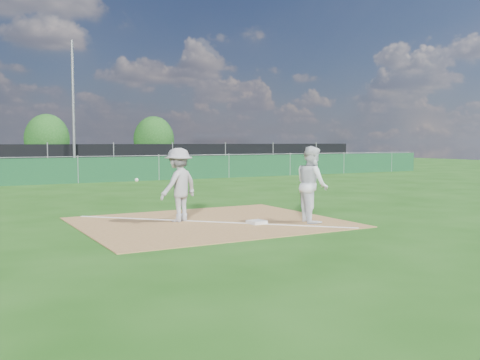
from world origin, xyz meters
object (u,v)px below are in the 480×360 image
light_pole (73,108)px  car_mid (9,159)px  car_right (115,158)px  tree_right (154,139)px  play_at_first (179,185)px  first_base (257,222)px  runner (312,184)px  tree_mid (47,139)px

light_pole → car_mid: 7.22m
car_right → tree_right: (5.04, 5.50, 1.43)m
play_at_first → car_right: 27.75m
first_base → tree_right: size_ratio=0.09×
runner → car_right: runner is taller
first_base → runner: 1.62m
car_mid → first_base: bearing=-176.7°
play_at_first → tree_right: tree_right is taller
car_mid → tree_mid: size_ratio=1.13×
runner → tree_right: 35.22m
car_right → tree_right: tree_right is taller
car_mid → tree_right: 13.61m
play_at_first → light_pole: bearing=84.3°
play_at_first → car_right: (6.30, 27.03, -0.19)m
first_base → tree_right: bearing=73.7°
car_right → first_base: bearing=146.0°
play_at_first → car_right: play_at_first is taller
runner → car_right: bearing=8.9°
light_pole → tree_mid: bearing=87.8°
play_at_first → tree_mid: (2.57, 33.42, 1.25)m
car_right → runner: bearing=148.7°
light_pole → tree_right: light_pole is taller
runner → tree_mid: (-0.19, 35.04, 1.23)m
runner → tree_mid: tree_mid is taller
runner → tree_right: size_ratio=0.44×
tree_right → tree_mid: bearing=174.1°
tree_right → play_at_first: bearing=-109.2°
tree_mid → first_base: bearing=-91.9°
car_right → tree_right: bearing=-66.8°
car_mid → tree_mid: (3.57, 6.50, 1.36)m
light_pole → first_base: bearing=-91.7°
runner → car_right: 28.86m
light_pole → car_mid: size_ratio=1.69×
play_at_first → tree_right: size_ratio=0.44×
light_pole → runner: 23.08m
play_at_first → tree_mid: 33.54m
first_base → play_at_first: size_ratio=0.20×
first_base → tree_mid: 34.75m
car_right → tree_mid: tree_mid is taller
light_pole → car_right: (4.19, 5.78, -3.29)m
light_pole → car_right: bearing=54.0°
tree_right → car_mid: bearing=-155.6°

